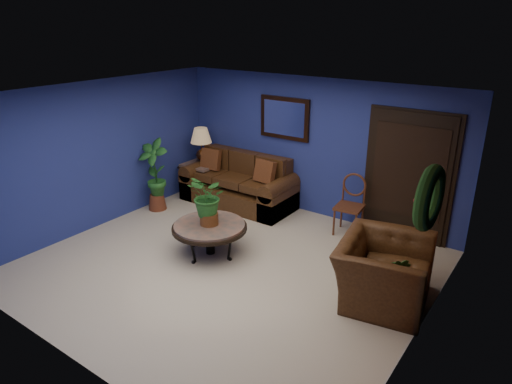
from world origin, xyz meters
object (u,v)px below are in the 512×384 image
Objects in this scene: sofa at (240,187)px; end_table at (202,170)px; coffee_table at (210,228)px; table_lamp at (201,141)px; armchair at (383,271)px; side_chair at (351,200)px.

end_table is at bearing -177.93° from sofa.
coffee_table is at bearing -45.95° from end_table.
table_lamp reaches higher than sofa.
sofa is 0.97m from end_table.
table_lamp reaches higher than coffee_table.
armchair is (4.45, -1.53, -0.09)m from end_table.
armchair reaches higher than end_table.
coffee_table is at bearing -132.45° from side_chair.
sofa is at bearing 2.07° from table_lamp.
table_lamp reaches higher than end_table.
table_lamp reaches higher than armchair.
coffee_table is 2.62m from end_table.
table_lamp is 0.56× the size of armchair.
sofa reaches higher than end_table.
armchair is at bearing -24.13° from sofa.
side_chair is at bearing 26.78° from armchair.
sofa is at bearing 174.80° from side_chair.
sofa is at bearing 56.14° from armchair.
side_chair is (1.44, 1.96, 0.14)m from coffee_table.
table_lamp is at bearing -177.93° from sofa.
table_lamp is at bearing 0.00° from end_table.
table_lamp is (-1.82, 1.88, 0.67)m from coffee_table.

